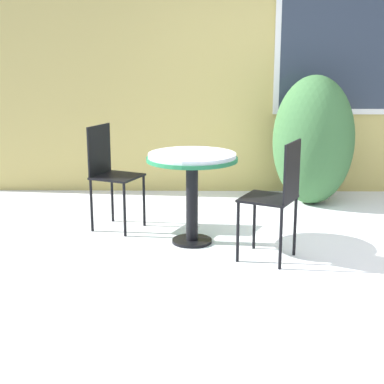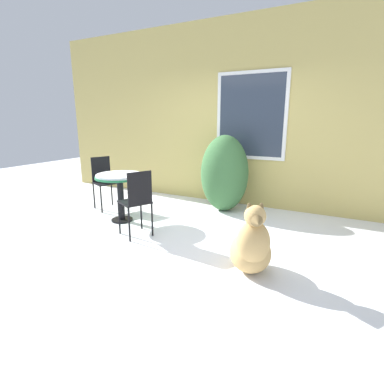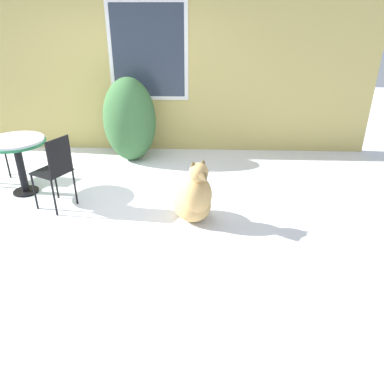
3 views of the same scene
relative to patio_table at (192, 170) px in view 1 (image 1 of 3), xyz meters
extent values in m
plane|color=white|center=(1.14, -0.37, -0.62)|extent=(16.00, 16.00, 0.00)
cube|color=tan|center=(1.14, 1.83, 1.03)|extent=(8.00, 0.06, 3.30)
cube|color=white|center=(1.49, 1.79, 1.01)|extent=(1.27, 0.04, 1.51)
cube|color=#2D3847|center=(1.49, 1.77, 1.01)|extent=(1.15, 0.01, 1.39)
ellipsoid|color=#386638|center=(1.22, 1.29, 0.04)|extent=(0.83, 0.78, 1.32)
cylinder|color=black|center=(0.00, 0.00, -0.61)|extent=(0.33, 0.33, 0.03)
cylinder|color=black|center=(0.00, 0.00, -0.26)|extent=(0.10, 0.10, 0.67)
cylinder|color=#237A47|center=(0.00, 0.00, 0.09)|extent=(0.74, 0.74, 0.03)
cylinder|color=white|center=(0.00, 0.00, 0.12)|extent=(0.71, 0.71, 0.03)
cube|color=black|center=(-0.66, 0.38, -0.14)|extent=(0.49, 0.49, 0.02)
cube|color=black|center=(-0.83, 0.45, 0.08)|extent=(0.15, 0.32, 0.44)
cylinder|color=black|center=(-0.58, 0.16, -0.39)|extent=(0.02, 0.02, 0.47)
cylinder|color=black|center=(-0.44, 0.46, -0.39)|extent=(0.02, 0.02, 0.47)
cylinder|color=black|center=(-0.89, 0.29, -0.39)|extent=(0.02, 0.02, 0.47)
cylinder|color=black|center=(-0.75, 0.60, -0.39)|extent=(0.02, 0.02, 0.47)
cube|color=black|center=(0.58, -0.37, -0.14)|extent=(0.50, 0.50, 0.02)
cube|color=black|center=(0.74, -0.45, 0.08)|extent=(0.17, 0.31, 0.44)
cylinder|color=black|center=(0.50, -0.15, -0.39)|extent=(0.02, 0.02, 0.47)
cylinder|color=black|center=(0.35, -0.45, -0.39)|extent=(0.02, 0.02, 0.47)
cylinder|color=black|center=(0.80, -0.30, -0.39)|extent=(0.02, 0.02, 0.47)
cylinder|color=black|center=(0.65, -0.60, -0.39)|extent=(0.02, 0.02, 0.47)
camera|label=1|loc=(0.06, -4.66, 0.97)|focal=55.00mm
camera|label=2|loc=(3.11, -3.49, 0.97)|focal=28.00mm
camera|label=3|loc=(2.45, -4.46, 1.65)|focal=35.00mm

